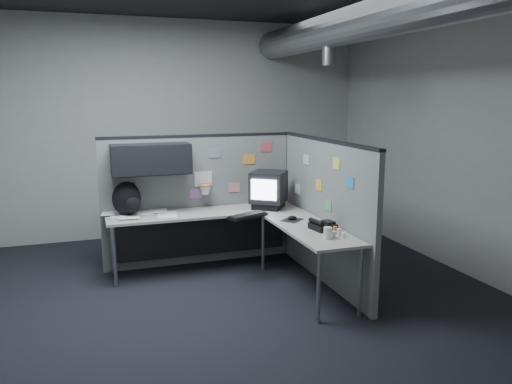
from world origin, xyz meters
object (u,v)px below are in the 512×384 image
object	(u,v)px
keyboard	(248,216)
phone	(322,226)
desk	(231,225)
monitor	(268,189)
backpack	(127,199)

from	to	relation	value
keyboard	phone	distance (m)	0.94
desk	monitor	size ratio (longest dim) A/B	4.17
keyboard	phone	size ratio (longest dim) A/B	1.89
desk	monitor	world-z (taller)	monitor
keyboard	phone	world-z (taller)	phone
keyboard	backpack	distance (m)	1.40
phone	backpack	world-z (taller)	backpack
desk	keyboard	xyz separation A→B (m)	(0.15, -0.16, 0.14)
monitor	backpack	distance (m)	1.69
keyboard	backpack	size ratio (longest dim) A/B	1.28
monitor	keyboard	size ratio (longest dim) A/B	1.09
desk	monitor	distance (m)	0.69
phone	backpack	size ratio (longest dim) A/B	0.68
desk	keyboard	size ratio (longest dim) A/B	4.52
monitor	phone	distance (m)	1.17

